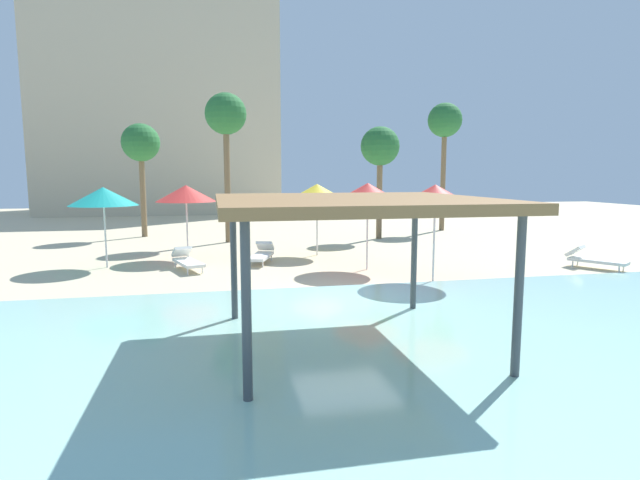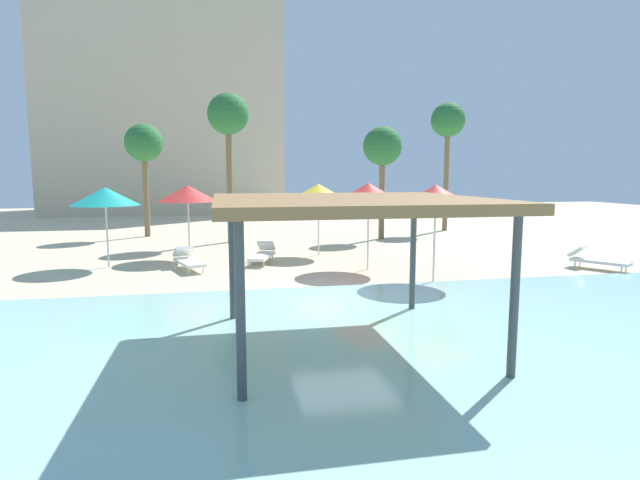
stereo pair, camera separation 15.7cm
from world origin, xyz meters
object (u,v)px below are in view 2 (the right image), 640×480
(beach_umbrella_teal_0, at_px, (105,196))
(lounge_chair_2, at_px, (595,259))
(shade_pavilion, at_px, (350,206))
(beach_umbrella_red_3, at_px, (436,196))
(beach_umbrella_yellow_4, at_px, (319,192))
(lounge_chair_0, at_px, (263,254))
(lounge_chair_1, at_px, (188,260))
(palm_tree_1, at_px, (228,118))
(beach_umbrella_red_2, at_px, (188,193))
(palm_tree_2, at_px, (448,124))
(palm_tree_3, at_px, (382,148))
(palm_tree_0, at_px, (144,145))
(beach_umbrella_red_1, at_px, (369,193))

(beach_umbrella_teal_0, xyz_separation_m, lounge_chair_2, (16.27, -3.57, -2.11))
(shade_pavilion, bearing_deg, beach_umbrella_red_3, 51.66)
(beach_umbrella_yellow_4, xyz_separation_m, lounge_chair_0, (-2.32, -1.34, -2.19))
(lounge_chair_1, height_order, palm_tree_1, palm_tree_1)
(lounge_chair_2, distance_m, palm_tree_1, 16.14)
(beach_umbrella_red_2, relative_size, lounge_chair_0, 1.40)
(beach_umbrella_red_3, bearing_deg, beach_umbrella_red_2, 141.57)
(beach_umbrella_yellow_4, height_order, lounge_chair_1, beach_umbrella_yellow_4)
(palm_tree_2, bearing_deg, beach_umbrella_red_3, -116.30)
(beach_umbrella_red_3, height_order, beach_umbrella_yellow_4, beach_umbrella_red_3)
(lounge_chair_0, bearing_deg, shade_pavilion, 23.33)
(beach_umbrella_red_2, distance_m, beach_umbrella_red_3, 9.35)
(palm_tree_3, bearing_deg, palm_tree_0, 164.18)
(shade_pavilion, relative_size, palm_tree_3, 0.88)
(lounge_chair_2, xyz_separation_m, palm_tree_2, (0.17, 12.08, 5.66))
(lounge_chair_2, distance_m, palm_tree_3, 11.06)
(beach_umbrella_teal_0, distance_m, beach_umbrella_red_1, 8.94)
(palm_tree_1, xyz_separation_m, palm_tree_3, (7.38, -0.19, -1.31))
(lounge_chair_0, relative_size, lounge_chair_2, 1.04)
(beach_umbrella_red_1, distance_m, lounge_chair_1, 6.46)
(beach_umbrella_red_2, xyz_separation_m, palm_tree_1, (1.66, 4.55, 3.28))
(beach_umbrella_red_1, relative_size, lounge_chair_2, 1.51)
(palm_tree_2, relative_size, palm_tree_3, 1.30)
(lounge_chair_0, bearing_deg, lounge_chair_2, 91.17)
(beach_umbrella_red_3, relative_size, lounge_chair_1, 1.46)
(lounge_chair_2, xyz_separation_m, palm_tree_3, (-4.57, 9.19, 4.11))
(beach_umbrella_teal_0, relative_size, palm_tree_0, 0.48)
(lounge_chair_1, bearing_deg, palm_tree_0, 175.50)
(beach_umbrella_red_3, distance_m, lounge_chair_2, 6.75)
(beach_umbrella_teal_0, bearing_deg, beach_umbrella_red_2, 25.44)
(beach_umbrella_yellow_4, relative_size, palm_tree_0, 0.49)
(beach_umbrella_red_3, xyz_separation_m, palm_tree_1, (-5.67, 10.36, 3.19))
(lounge_chair_0, bearing_deg, beach_umbrella_yellow_4, 138.26)
(palm_tree_0, bearing_deg, lounge_chair_1, -75.45)
(beach_umbrella_red_2, distance_m, beach_umbrella_yellow_4, 4.98)
(beach_umbrella_teal_0, relative_size, beach_umbrella_yellow_4, 0.98)
(beach_umbrella_red_3, distance_m, palm_tree_2, 14.96)
(lounge_chair_2, bearing_deg, palm_tree_3, 173.76)
(shade_pavilion, distance_m, palm_tree_1, 15.67)
(beach_umbrella_red_2, bearing_deg, beach_umbrella_yellow_4, -1.38)
(beach_umbrella_red_2, distance_m, lounge_chair_0, 3.71)
(beach_umbrella_yellow_4, bearing_deg, lounge_chair_2, -28.63)
(lounge_chair_1, height_order, palm_tree_3, palm_tree_3)
(beach_umbrella_red_1, relative_size, palm_tree_1, 0.42)
(lounge_chair_2, bearing_deg, beach_umbrella_red_1, -133.04)
(beach_umbrella_red_1, xyz_separation_m, lounge_chair_0, (-3.36, 1.99, -2.25))
(shade_pavilion, distance_m, palm_tree_2, 20.97)
(beach_umbrella_red_1, bearing_deg, palm_tree_1, 118.55)
(beach_umbrella_yellow_4, xyz_separation_m, palm_tree_2, (8.81, 7.36, 3.47))
(shade_pavilion, xyz_separation_m, lounge_chair_0, (-0.81, 9.24, -2.29))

